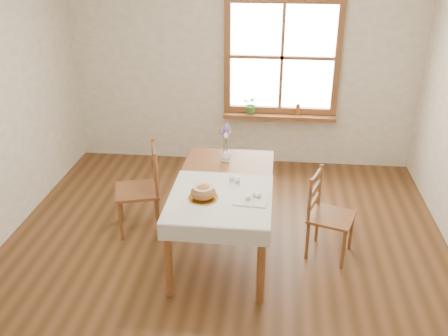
# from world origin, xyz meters

# --- Properties ---
(ground) EXTENTS (5.00, 5.00, 0.00)m
(ground) POSITION_xyz_m (0.00, 0.00, 0.00)
(ground) COLOR brown
(ground) RESTS_ON ground
(room_walls) EXTENTS (4.60, 5.10, 2.65)m
(room_walls) POSITION_xyz_m (0.00, 0.00, 1.71)
(room_walls) COLOR white
(room_walls) RESTS_ON ground
(window) EXTENTS (1.46, 0.08, 1.46)m
(window) POSITION_xyz_m (0.50, 2.47, 1.45)
(window) COLOR #9A5F2F
(window) RESTS_ON ground
(window_sill) EXTENTS (1.46, 0.20, 0.05)m
(window_sill) POSITION_xyz_m (0.50, 2.40, 0.69)
(window_sill) COLOR #9A5F2F
(window_sill) RESTS_ON ground
(dining_table) EXTENTS (0.90, 1.60, 0.75)m
(dining_table) POSITION_xyz_m (0.00, 0.30, 0.66)
(dining_table) COLOR #9A5F2F
(dining_table) RESTS_ON ground
(table_linen) EXTENTS (0.91, 0.99, 0.01)m
(table_linen) POSITION_xyz_m (0.00, -0.00, 0.76)
(table_linen) COLOR silver
(table_linen) RESTS_ON dining_table
(chair_left) EXTENTS (0.57, 0.55, 0.94)m
(chair_left) POSITION_xyz_m (-0.93, 0.59, 0.47)
(chair_left) COLOR #9A5F2F
(chair_left) RESTS_ON ground
(chair_right) EXTENTS (0.53, 0.52, 0.86)m
(chair_right) POSITION_xyz_m (1.03, 0.34, 0.43)
(chair_right) COLOR #9A5F2F
(chair_right) RESTS_ON ground
(bread_plate) EXTENTS (0.27, 0.27, 0.01)m
(bread_plate) POSITION_xyz_m (-0.14, -0.05, 0.77)
(bread_plate) COLOR white
(bread_plate) RESTS_ON table_linen
(bread_loaf) EXTENTS (0.22, 0.22, 0.12)m
(bread_loaf) POSITION_xyz_m (-0.14, -0.05, 0.83)
(bread_loaf) COLOR #975D35
(bread_loaf) RESTS_ON bread_plate
(egg_napkin) EXTENTS (0.31, 0.27, 0.01)m
(egg_napkin) POSITION_xyz_m (0.27, -0.04, 0.77)
(egg_napkin) COLOR silver
(egg_napkin) RESTS_ON table_linen
(eggs) EXTENTS (0.24, 0.22, 0.05)m
(eggs) POSITION_xyz_m (0.27, -0.04, 0.80)
(eggs) COLOR white
(eggs) RESTS_ON egg_napkin
(salt_shaker) EXTENTS (0.06, 0.06, 0.09)m
(salt_shaker) POSITION_xyz_m (0.13, 0.24, 0.81)
(salt_shaker) COLOR white
(salt_shaker) RESTS_ON table_linen
(pepper_shaker) EXTENTS (0.07, 0.07, 0.10)m
(pepper_shaker) POSITION_xyz_m (0.08, 0.27, 0.81)
(pepper_shaker) COLOR white
(pepper_shaker) RESTS_ON table_linen
(flower_vase) EXTENTS (0.11, 0.11, 0.10)m
(flower_vase) POSITION_xyz_m (-0.04, 0.78, 0.80)
(flower_vase) COLOR white
(flower_vase) RESTS_ON dining_table
(lavender_bouquet) EXTENTS (0.16, 0.16, 0.30)m
(lavender_bouquet) POSITION_xyz_m (-0.04, 0.78, 1.00)
(lavender_bouquet) COLOR #685292
(lavender_bouquet) RESTS_ON flower_vase
(potted_plant) EXTENTS (0.28, 0.30, 0.19)m
(potted_plant) POSITION_xyz_m (0.13, 2.40, 0.81)
(potted_plant) COLOR #407A30
(potted_plant) RESTS_ON window_sill
(amber_bottle) EXTENTS (0.06, 0.06, 0.16)m
(amber_bottle) POSITION_xyz_m (0.74, 2.40, 0.79)
(amber_bottle) COLOR #974B1B
(amber_bottle) RESTS_ON window_sill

